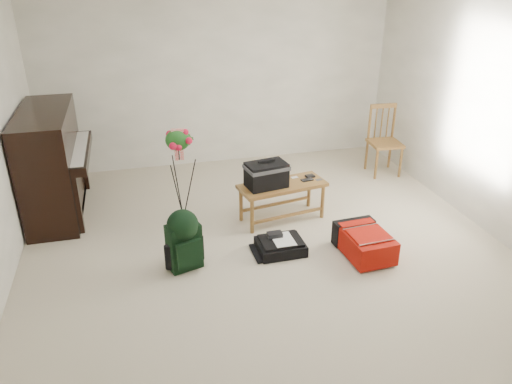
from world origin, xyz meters
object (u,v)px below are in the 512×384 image
object	(u,v)px
green_backpack	(184,237)
black_duffel	(280,245)
bench	(271,177)
red_suitcase	(363,240)
dining_chair	(384,141)
piano	(53,165)
flower_stand	(180,175)

from	to	relation	value
green_backpack	black_duffel	bearing A→B (deg)	-13.81
bench	red_suitcase	bearing A→B (deg)	-61.43
dining_chair	red_suitcase	bearing A→B (deg)	-118.23
dining_chair	black_duffel	size ratio (longest dim) A/B	1.98
bench	red_suitcase	size ratio (longest dim) A/B	1.60
dining_chair	piano	bearing A→B (deg)	-174.37
dining_chair	black_duffel	bearing A→B (deg)	-136.34
dining_chair	red_suitcase	xyz separation A→B (m)	(-1.19, -1.91, -0.32)
piano	dining_chair	xyz separation A→B (m)	(4.33, 0.14, -0.13)
red_suitcase	green_backpack	world-z (taller)	green_backpack
red_suitcase	green_backpack	size ratio (longest dim) A/B	1.05
bench	red_suitcase	distance (m)	1.24
piano	bench	world-z (taller)	piano
black_duffel	green_backpack	xyz separation A→B (m)	(-1.00, -0.05, 0.27)
dining_chair	flower_stand	world-z (taller)	flower_stand
red_suitcase	green_backpack	xyz separation A→B (m)	(-1.82, 0.18, 0.20)
green_backpack	dining_chair	bearing A→B (deg)	13.34
red_suitcase	flower_stand	distance (m)	2.14
dining_chair	green_backpack	distance (m)	3.47
bench	dining_chair	xyz separation A→B (m)	(1.92, 0.98, -0.08)
piano	red_suitcase	bearing A→B (deg)	-29.41
piano	red_suitcase	xyz separation A→B (m)	(3.13, -1.77, -0.46)
bench	green_backpack	distance (m)	1.33
black_duffel	piano	bearing A→B (deg)	145.42
dining_chair	green_backpack	bearing A→B (deg)	-146.38
red_suitcase	dining_chair	bearing A→B (deg)	54.33
black_duffel	flower_stand	xyz separation A→B (m)	(-0.90, 0.98, 0.48)
green_backpack	flower_stand	world-z (taller)	flower_stand
piano	bench	distance (m)	2.55
dining_chair	flower_stand	distance (m)	2.99
dining_chair	black_duffel	xyz separation A→B (m)	(-2.01, -1.68, -0.40)
red_suitcase	green_backpack	distance (m)	1.84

